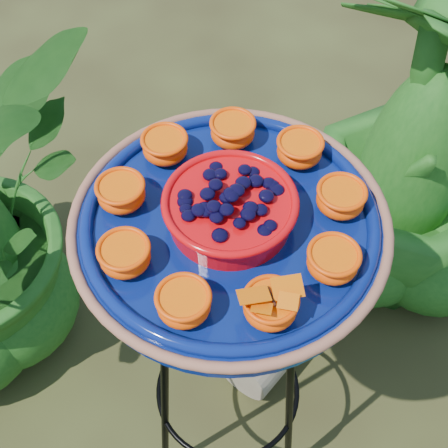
{
  "coord_description": "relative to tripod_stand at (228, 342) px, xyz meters",
  "views": [
    {
      "loc": [
        -0.17,
        -0.46,
        1.74
      ],
      "look_at": [
        -0.02,
        0.07,
        1.0
      ],
      "focal_mm": 50.0,
      "sensor_mm": 36.0,
      "label": 1
    }
  ],
  "objects": [
    {
      "name": "feeder_dish",
      "position": [
        0.0,
        -0.0,
        0.41
      ],
      "size": [
        0.59,
        0.59,
        0.11
      ],
      "rotation": [
        0.0,
        0.0,
        -0.29
      ],
      "color": "navy",
      "rests_on": "tripod_stand"
    },
    {
      "name": "driftwood_log",
      "position": [
        0.29,
        0.28,
        -0.48
      ],
      "size": [
        0.56,
        0.47,
        0.18
      ],
      "primitive_type": "cylinder",
      "rotation": [
        0.0,
        1.57,
        0.61
      ],
      "color": "gray",
      "rests_on": "ground"
    },
    {
      "name": "tripod_stand",
      "position": [
        0.0,
        0.0,
        0.0
      ],
      "size": [
        0.42,
        0.42,
        0.94
      ],
      "rotation": [
        0.0,
        0.0,
        -0.29
      ],
      "color": "black",
      "rests_on": "ground"
    },
    {
      "name": "shrub_back_right",
      "position": [
        0.65,
        0.45,
        -0.05
      ],
      "size": [
        0.82,
        0.82,
        1.04
      ],
      "primitive_type": "imported",
      "rotation": [
        0.0,
        0.0,
        2.27
      ],
      "color": "#184D14",
      "rests_on": "ground"
    }
  ]
}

